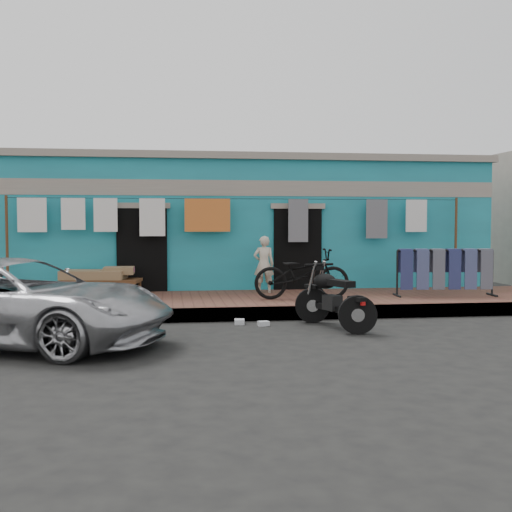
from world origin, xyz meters
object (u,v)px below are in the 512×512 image
(bicycle, at_px, (302,268))
(jeans_rack, at_px, (445,272))
(seated_person, at_px, (264,264))
(charpoy, at_px, (102,281))
(car, at_px, (16,301))
(motorcycle, at_px, (334,297))

(bicycle, bearing_deg, jeans_rack, -87.98)
(seated_person, relative_size, charpoy, 0.70)
(bicycle, xyz_separation_m, jeans_rack, (3.05, 0.09, -0.11))
(seated_person, bearing_deg, charpoy, 1.05)
(car, height_order, charpoy, car)
(motorcycle, xyz_separation_m, jeans_rack, (2.93, 2.16, 0.22))
(car, xyz_separation_m, jeans_rack, (7.87, 3.01, 0.10))
(seated_person, height_order, charpoy, seated_person)
(motorcycle, relative_size, jeans_rack, 0.81)
(car, height_order, jeans_rack, car)
(charpoy, relative_size, jeans_rack, 0.83)
(seated_person, height_order, bicycle, seated_person)
(bicycle, distance_m, jeans_rack, 3.05)
(car, relative_size, motorcycle, 2.65)
(car, relative_size, charpoy, 2.61)
(seated_person, bearing_deg, car, 46.56)
(car, relative_size, jeans_rack, 2.16)
(seated_person, distance_m, jeans_rack, 3.81)
(jeans_rack, bearing_deg, bicycle, -178.30)
(bicycle, bearing_deg, motorcycle, -176.62)
(seated_person, xyz_separation_m, charpoy, (-3.45, 0.06, -0.34))
(bicycle, bearing_deg, seated_person, 25.50)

